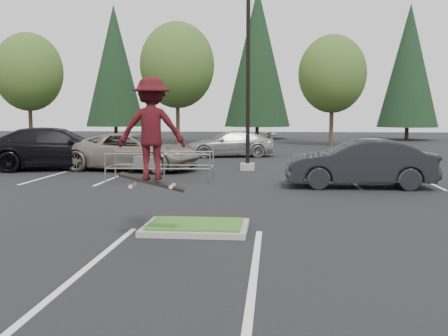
# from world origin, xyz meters

# --- Properties ---
(ground) EXTENTS (120.00, 120.00, 0.00)m
(ground) POSITION_xyz_m (0.00, 0.00, 0.00)
(ground) COLOR black
(ground) RESTS_ON ground
(grass_median) EXTENTS (2.20, 1.60, 0.16)m
(grass_median) POSITION_xyz_m (0.00, 0.00, 0.08)
(grass_median) COLOR #9B9990
(grass_median) RESTS_ON ground
(stall_lines) EXTENTS (22.62, 17.60, 0.01)m
(stall_lines) POSITION_xyz_m (-1.35, 6.02, 0.00)
(stall_lines) COLOR silver
(stall_lines) RESTS_ON ground
(light_pole) EXTENTS (0.70, 0.60, 10.12)m
(light_pole) POSITION_xyz_m (0.50, 12.00, 4.56)
(light_pole) COLOR #9B9990
(light_pole) RESTS_ON ground
(decid_a) EXTENTS (5.44, 5.44, 8.91)m
(decid_a) POSITION_xyz_m (-18.01, 30.03, 5.58)
(decid_a) COLOR #38281C
(decid_a) RESTS_ON ground
(decid_b) EXTENTS (5.89, 5.89, 9.64)m
(decid_b) POSITION_xyz_m (-6.01, 30.53, 6.04)
(decid_b) COLOR #38281C
(decid_b) RESTS_ON ground
(decid_c) EXTENTS (5.12, 5.12, 8.38)m
(decid_c) POSITION_xyz_m (5.99, 29.83, 5.25)
(decid_c) COLOR #38281C
(decid_c) RESTS_ON ground
(conif_a) EXTENTS (5.72, 5.72, 13.00)m
(conif_a) POSITION_xyz_m (-14.00, 40.00, 7.10)
(conif_a) COLOR #38281C
(conif_a) RESTS_ON ground
(conif_b) EXTENTS (6.38, 6.38, 14.50)m
(conif_b) POSITION_xyz_m (0.00, 40.50, 7.85)
(conif_b) COLOR #38281C
(conif_b) RESTS_ON ground
(conif_c) EXTENTS (5.50, 5.50, 12.50)m
(conif_c) POSITION_xyz_m (14.00, 39.50, 6.85)
(conif_c) COLOR #38281C
(conif_c) RESTS_ON ground
(cart_corral) EXTENTS (3.86, 1.49, 1.08)m
(cart_corral) POSITION_xyz_m (-2.93, 7.99, 0.68)
(cart_corral) COLOR gray
(cart_corral) RESTS_ON ground
(skateboarder) EXTENTS (1.34, 0.88, 2.20)m
(skateboarder) POSITION_xyz_m (-0.70, -1.00, 2.18)
(skateboarder) COLOR black
(skateboarder) RESTS_ON ground
(car_l_tan) EXTENTS (6.28, 3.76, 1.63)m
(car_l_tan) POSITION_xyz_m (-4.50, 11.50, 0.82)
(car_l_tan) COLOR gray
(car_l_tan) RESTS_ON ground
(car_l_black) EXTENTS (6.87, 4.21, 1.86)m
(car_l_black) POSITION_xyz_m (-8.00, 11.50, 0.93)
(car_l_black) COLOR black
(car_l_black) RESTS_ON ground
(car_r_charc) EXTENTS (4.94, 1.78, 1.62)m
(car_r_charc) POSITION_xyz_m (4.50, 7.00, 0.81)
(car_r_charc) COLOR black
(car_r_charc) RESTS_ON ground
(car_far_silver) EXTENTS (5.38, 3.12, 1.47)m
(car_far_silver) POSITION_xyz_m (-0.80, 19.00, 0.73)
(car_far_silver) COLOR #9E9F9A
(car_far_silver) RESTS_ON ground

